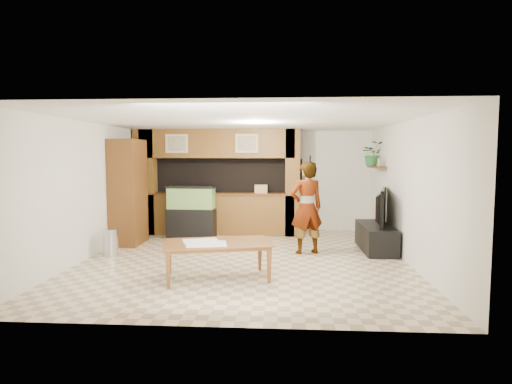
# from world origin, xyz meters

# --- Properties ---
(floor) EXTENTS (6.50, 6.50, 0.00)m
(floor) POSITION_xyz_m (0.00, 0.00, 0.00)
(floor) COLOR #D1B591
(floor) RESTS_ON ground
(ceiling) EXTENTS (6.50, 6.50, 0.00)m
(ceiling) POSITION_xyz_m (0.00, 0.00, 2.60)
(ceiling) COLOR white
(ceiling) RESTS_ON wall_back
(wall_back) EXTENTS (6.00, 0.00, 6.00)m
(wall_back) POSITION_xyz_m (0.00, 3.25, 1.30)
(wall_back) COLOR beige
(wall_back) RESTS_ON floor
(wall_left) EXTENTS (0.00, 6.50, 6.50)m
(wall_left) POSITION_xyz_m (-3.00, 0.00, 1.30)
(wall_left) COLOR beige
(wall_left) RESTS_ON floor
(wall_right) EXTENTS (0.00, 6.50, 6.50)m
(wall_right) POSITION_xyz_m (3.00, 0.00, 1.30)
(wall_right) COLOR beige
(wall_right) RESTS_ON floor
(partition) EXTENTS (4.20, 0.99, 2.60)m
(partition) POSITION_xyz_m (-0.95, 2.64, 1.31)
(partition) COLOR brown
(partition) RESTS_ON floor
(wall_clock) EXTENTS (0.05, 0.25, 0.25)m
(wall_clock) POSITION_xyz_m (-2.97, 1.00, 1.90)
(wall_clock) COLOR black
(wall_clock) RESTS_ON wall_left
(wall_shelf) EXTENTS (0.25, 0.90, 0.04)m
(wall_shelf) POSITION_xyz_m (2.85, 1.95, 1.70)
(wall_shelf) COLOR brown
(wall_shelf) RESTS_ON wall_right
(pantry_cabinet) EXTENTS (0.58, 0.95, 2.31)m
(pantry_cabinet) POSITION_xyz_m (-2.70, 1.23, 1.16)
(pantry_cabinet) COLOR brown
(pantry_cabinet) RESTS_ON floor
(trash_can) EXTENTS (0.29, 0.29, 0.53)m
(trash_can) POSITION_xyz_m (-2.65, 0.07, 0.27)
(trash_can) COLOR #B2B2B7
(trash_can) RESTS_ON floor
(aquarium) EXTENTS (1.13, 0.42, 1.25)m
(aquarium) POSITION_xyz_m (-1.45, 1.95, 0.61)
(aquarium) COLOR black
(aquarium) RESTS_ON floor
(tv_stand) EXTENTS (0.59, 1.60, 0.53)m
(tv_stand) POSITION_xyz_m (2.65, 0.92, 0.27)
(tv_stand) COLOR black
(tv_stand) RESTS_ON floor
(television) EXTENTS (0.50, 1.31, 0.75)m
(television) POSITION_xyz_m (2.65, 0.92, 0.91)
(television) COLOR black
(television) RESTS_ON tv_stand
(photo_frame) EXTENTS (0.03, 0.14, 0.18)m
(photo_frame) POSITION_xyz_m (2.85, 1.73, 1.81)
(photo_frame) COLOR tan
(photo_frame) RESTS_ON wall_shelf
(potted_plant) EXTENTS (0.52, 0.46, 0.58)m
(potted_plant) POSITION_xyz_m (2.82, 2.27, 2.01)
(potted_plant) COLOR #27612D
(potted_plant) RESTS_ON wall_shelf
(person) EXTENTS (0.78, 0.64, 1.85)m
(person) POSITION_xyz_m (1.20, 0.54, 0.92)
(person) COLOR olive
(person) RESTS_ON floor
(microphone) EXTENTS (0.03, 0.10, 0.15)m
(microphone) POSITION_xyz_m (1.25, 0.38, 1.89)
(microphone) COLOR black
(microphone) RESTS_ON person
(dining_table) EXTENTS (1.87, 1.32, 0.59)m
(dining_table) POSITION_xyz_m (-0.31, -1.37, 0.30)
(dining_table) COLOR brown
(dining_table) RESTS_ON floor
(newspaper_a) EXTENTS (0.68, 0.55, 0.01)m
(newspaper_a) POSITION_xyz_m (-0.45, -1.51, 0.60)
(newspaper_a) COLOR silver
(newspaper_a) RESTS_ON dining_table
(newspaper_b) EXTENTS (0.66, 0.56, 0.01)m
(newspaper_b) POSITION_xyz_m (-0.59, -1.28, 0.60)
(newspaper_b) COLOR silver
(newspaper_b) RESTS_ON dining_table
(counter_box) EXTENTS (0.31, 0.21, 0.21)m
(counter_box) POSITION_xyz_m (0.18, 2.45, 1.14)
(counter_box) COLOR tan
(counter_box) RESTS_ON partition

